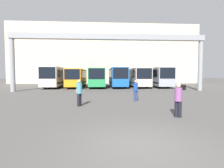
{
  "coord_description": "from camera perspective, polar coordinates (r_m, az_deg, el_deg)",
  "views": [
    {
      "loc": [
        -1.18,
        -5.1,
        2.15
      ],
      "look_at": [
        0.47,
        20.07,
        0.78
      ],
      "focal_mm": 28.0,
      "sensor_mm": 36.0,
      "label": 1
    }
  ],
  "objects": [
    {
      "name": "building_backdrop",
      "position": [
        48.28,
        -2.37,
        9.15
      ],
      "size": [
        46.23,
        12.0,
        14.49
      ],
      "color": "beige",
      "rests_on": "ground"
    },
    {
      "name": "traffic_cone",
      "position": [
        21.96,
        -11.35,
        -1.73
      ],
      "size": [
        0.46,
        0.46,
        0.65
      ],
      "color": "orange",
      "rests_on": "ground"
    },
    {
      "name": "bus_slot_2",
      "position": [
        30.38,
        -4.82,
        2.45
      ],
      "size": [
        2.57,
        10.44,
        3.14
      ],
      "color": "#268C4C",
      "rests_on": "ground"
    },
    {
      "name": "pedestrian_mid_left",
      "position": [
        9.41,
        20.81,
        -4.68
      ],
      "size": [
        0.36,
        0.36,
        1.71
      ],
      "rotation": [
        0.0,
        0.0,
        2.55
      ],
      "color": "black",
      "rests_on": "ground"
    },
    {
      "name": "bus_slot_4",
      "position": [
        31.39,
        8.02,
        2.5
      ],
      "size": [
        2.51,
        11.15,
        3.19
      ],
      "color": "beige",
      "rests_on": "ground"
    },
    {
      "name": "tire_stack",
      "position": [
        26.74,
        21.93,
        -0.96
      ],
      "size": [
        1.04,
        1.04,
        0.72
      ],
      "color": "black",
      "rests_on": "ground"
    },
    {
      "name": "bus_slot_1",
      "position": [
        30.76,
        -11.32,
        2.3
      ],
      "size": [
        2.44,
        10.67,
        3.04
      ],
      "color": "orange",
      "rests_on": "ground"
    },
    {
      "name": "bus_slot_5",
      "position": [
        32.27,
        14.09,
        2.54
      ],
      "size": [
        2.56,
        11.12,
        3.28
      ],
      "color": "#999EA5",
      "rests_on": "ground"
    },
    {
      "name": "pedestrian_near_center",
      "position": [
        14.24,
        7.73,
        -1.96
      ],
      "size": [
        0.35,
        0.35,
        1.7
      ],
      "rotation": [
        0.0,
        0.0,
        3.44
      ],
      "color": "navy",
      "rests_on": "ground"
    },
    {
      "name": "bus_slot_0",
      "position": [
        31.36,
        -17.66,
        2.52
      ],
      "size": [
        2.57,
        10.58,
        3.32
      ],
      "color": "beige",
      "rests_on": "ground"
    },
    {
      "name": "overhead_gantry",
      "position": [
        22.95,
        -0.78,
        12.83
      ],
      "size": [
        24.9,
        0.8,
        7.31
      ],
      "color": "gray",
      "rests_on": "ground"
    },
    {
      "name": "ground_plane",
      "position": [
        5.66,
        9.08,
        -19.28
      ],
      "size": [
        200.0,
        200.0,
        0.0
      ],
      "primitive_type": "plane",
      "color": "#514F4C"
    },
    {
      "name": "bus_slot_3",
      "position": [
        30.85,
        1.68,
        2.58
      ],
      "size": [
        2.47,
        11.1,
        3.25
      ],
      "color": "#1959A5",
      "rests_on": "ground"
    },
    {
      "name": "pedestrian_near_right",
      "position": [
        12.06,
        -10.63,
        -2.58
      ],
      "size": [
        0.38,
        0.38,
        1.82
      ],
      "rotation": [
        0.0,
        0.0,
        4.18
      ],
      "color": "black",
      "rests_on": "ground"
    }
  ]
}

